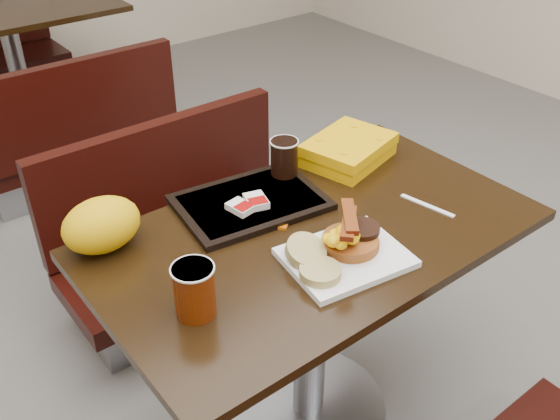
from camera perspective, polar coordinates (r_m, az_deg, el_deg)
floor at (r=2.21m, az=2.55°, el=-17.84°), size 6.00×7.00×0.01m
table_near at (r=1.93m, az=2.83°, el=-10.91°), size 1.20×0.70×0.75m
bench_near_n at (r=2.39m, az=-8.12°, el=-1.71°), size 1.00×0.46×0.72m
table_far at (r=3.98m, az=-22.71°, el=11.24°), size 1.20×0.70×0.75m
bench_far_s at (r=3.36m, az=-18.86°, el=7.80°), size 1.00×0.46×0.72m
platter at (r=1.58m, az=6.00°, el=-4.34°), size 0.33×0.27×0.02m
pancake_stack at (r=1.60m, az=6.43°, el=-2.84°), size 0.18×0.18×0.03m
sausage_patty at (r=1.61m, az=7.45°, el=-1.71°), size 0.10×0.10×0.01m
scrambled_eggs at (r=1.55m, az=6.12°, el=-2.28°), size 0.12×0.11×0.05m
bacon_strips at (r=1.54m, az=6.29°, el=-1.05°), size 0.18×0.18×0.01m
muffin_bottom at (r=1.50m, az=3.69°, el=-5.66°), size 0.13×0.13×0.02m
muffin_top at (r=1.54m, az=2.37°, el=-3.75°), size 0.12×0.12×0.06m
coffee_cup_near at (r=1.41m, az=-7.81°, el=-7.31°), size 0.09×0.09×0.13m
fork at (r=1.51m, az=5.34°, el=-6.97°), size 0.13×0.09×0.00m
knife at (r=1.83m, az=13.29°, el=0.40°), size 0.05×0.17×0.00m
condiment_syrup at (r=1.70m, az=0.26°, el=-1.41°), size 0.04×0.04×0.01m
condiment_ketchup at (r=1.75m, az=0.49°, el=-0.03°), size 0.05×0.04×0.01m
tray at (r=1.78m, az=-2.72°, el=0.71°), size 0.44×0.34×0.02m
hashbrown_sleeve_left at (r=1.73m, az=-3.64°, el=0.25°), size 0.06×0.08×0.02m
hashbrown_sleeve_right at (r=1.75m, az=-2.19°, el=0.83°), size 0.07×0.09×0.02m
coffee_cup_far at (r=1.87m, az=0.38°, el=4.81°), size 0.10×0.10×0.11m
clamshell at (r=2.01m, az=6.27°, el=5.48°), size 0.32×0.27×0.07m
paper_bag at (r=1.65m, az=-15.97°, el=-1.32°), size 0.22×0.17×0.14m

